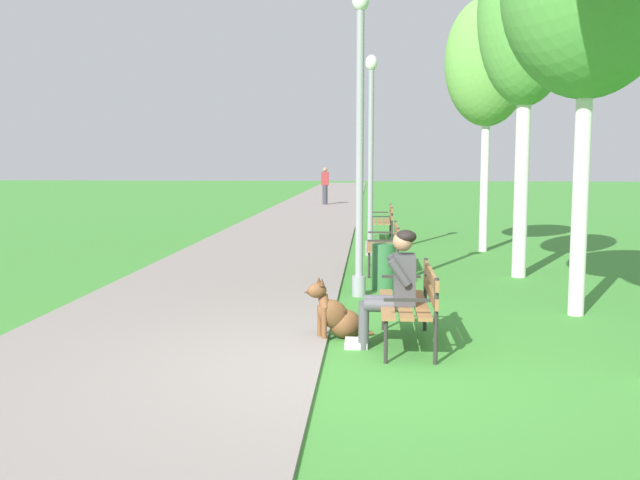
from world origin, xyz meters
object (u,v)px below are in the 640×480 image
lamp_post_mid (371,153)px  park_bench_mid (386,243)px  pedestrian_distant (325,186)px  park_bench_near (413,298)px  birch_tree_fourth (488,63)px  park_bench_far (384,219)px  litter_bin (384,266)px  dog_brown (337,316)px  person_seated_on_near_bench (394,284)px  lamp_post_near (360,141)px  birch_tree_third (527,16)px

lamp_post_mid → park_bench_mid: bearing=-82.3°
pedestrian_distant → lamp_post_mid: bearing=-83.0°
park_bench_near → birch_tree_fourth: birch_tree_fourth is taller
park_bench_mid → pedestrian_distant: pedestrian_distant is taller
park_bench_far → litter_bin: 6.81m
dog_brown → person_seated_on_near_bench: bearing=-26.4°
park_bench_mid → pedestrian_distant: bearing=97.1°
birch_tree_fourth → pedestrian_distant: bearing=106.1°
park_bench_near → litter_bin: (-0.25, 3.32, -0.16)m
park_bench_far → lamp_post_near: lamp_post_near is taller
birch_tree_third → person_seated_on_near_bench: bearing=-115.6°
lamp_post_mid → pedestrian_distant: size_ratio=2.47×
person_seated_on_near_bench → lamp_post_near: (-0.41, 2.81, 1.56)m
birch_tree_fourth → lamp_post_mid: bearing=-160.7°
lamp_post_near → dog_brown: bearing=-94.6°
park_bench_mid → lamp_post_mid: lamp_post_mid is taller
park_bench_near → birch_tree_third: 6.32m
person_seated_on_near_bench → birch_tree_fourth: size_ratio=0.23×
birch_tree_third → park_bench_far: bearing=111.7°
person_seated_on_near_bench → dog_brown: person_seated_on_near_bench is taller
park_bench_near → dog_brown: park_bench_near is taller
park_bench_near → lamp_post_mid: lamp_post_mid is taller
dog_brown → lamp_post_mid: size_ratio=0.19×
lamp_post_near → birch_tree_fourth: size_ratio=0.81×
lamp_post_mid → pedestrian_distant: lamp_post_mid is taller
birch_tree_third → birch_tree_fourth: 3.41m
park_bench_mid → lamp_post_near: bearing=-100.8°
park_bench_mid → lamp_post_mid: size_ratio=0.37×
park_bench_near → birch_tree_third: bearing=66.1°
dog_brown → litter_bin: (0.56, 3.10, 0.09)m
person_seated_on_near_bench → lamp_post_near: bearing=98.4°
lamp_post_near → litter_bin: size_ratio=6.20×
park_bench_near → litter_bin: bearing=94.4°
park_bench_mid → park_bench_far: bearing=89.5°
park_bench_far → birch_tree_fourth: birch_tree_fourth is taller
dog_brown → litter_bin: dog_brown is taller
park_bench_near → birch_tree_third: (2.05, 4.63, 3.79)m
birch_tree_third → pedestrian_distant: bearing=103.5°
lamp_post_near → litter_bin: 2.02m
lamp_post_mid → birch_tree_fourth: birch_tree_fourth is taller
litter_bin → dog_brown: bearing=-100.3°
park_bench_far → lamp_post_mid: lamp_post_mid is taller
birch_tree_fourth → litter_bin: 6.35m
lamp_post_mid → lamp_post_near: bearing=-91.9°
park_bench_near → person_seated_on_near_bench: bearing=-158.2°
park_bench_far → litter_bin: park_bench_far is taller
park_bench_near → person_seated_on_near_bench: size_ratio=1.20×
park_bench_near → park_bench_mid: same height
litter_bin → park_bench_far: bearing=89.0°
lamp_post_mid → litter_bin: size_ratio=5.82×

